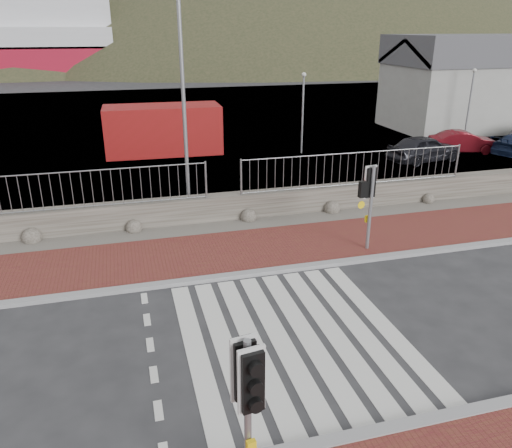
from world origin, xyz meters
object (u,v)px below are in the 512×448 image
object	(u,v)px
traffic_signal_near	(248,388)
shipping_container	(163,130)
traffic_signal_far	(371,190)
streetlight	(187,92)
car_a	(424,148)
car_b	(464,142)

from	to	relation	value
traffic_signal_near	shipping_container	distance (m)	21.38
traffic_signal_far	shipping_container	world-z (taller)	traffic_signal_far
streetlight	traffic_signal_near	bearing A→B (deg)	-84.65
shipping_container	car_a	distance (m)	13.29
traffic_signal_far	car_b	bearing A→B (deg)	-144.49
streetlight	car_a	world-z (taller)	streetlight
streetlight	car_b	bearing A→B (deg)	30.28
car_a	car_b	size ratio (longest dim) A/B	1.11
car_a	traffic_signal_near	bearing A→B (deg)	130.42
streetlight	shipping_container	xyz separation A→B (m)	(-0.05, 9.76, -3.01)
streetlight	car_b	world-z (taller)	streetlight
traffic_signal_near	car_b	size ratio (longest dim) A/B	0.75
car_b	traffic_signal_far	bearing A→B (deg)	148.50
car_a	car_b	bearing A→B (deg)	-80.66
car_a	shipping_container	bearing A→B (deg)	56.27
shipping_container	car_b	size ratio (longest dim) A/B	1.71
streetlight	car_a	distance (m)	13.45
traffic_signal_near	car_a	distance (m)	20.79
shipping_container	car_b	xyz separation A→B (m)	(15.31, -4.12, -0.66)
traffic_signal_near	car_a	xyz separation A→B (m)	(13.09, 16.11, -1.21)
streetlight	car_a	size ratio (longest dim) A/B	1.96
car_a	car_b	xyz separation A→B (m)	(3.11, 1.12, -0.08)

